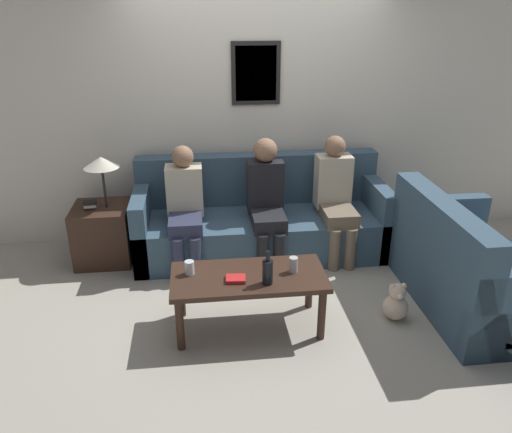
# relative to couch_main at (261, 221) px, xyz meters

# --- Properties ---
(ground_plane) EXTENTS (16.00, 16.00, 0.00)m
(ground_plane) POSITION_rel_couch_main_xyz_m (0.00, -0.54, -0.31)
(ground_plane) COLOR #ADA899
(wall_back) EXTENTS (9.00, 0.08, 2.60)m
(wall_back) POSITION_rel_couch_main_xyz_m (0.00, 0.45, 0.99)
(wall_back) COLOR silver
(wall_back) RESTS_ON ground_plane
(couch_main) EXTENTS (2.46, 0.88, 0.93)m
(couch_main) POSITION_rel_couch_main_xyz_m (0.00, 0.00, 0.00)
(couch_main) COLOR #385166
(couch_main) RESTS_ON ground_plane
(couch_side) EXTENTS (0.88, 1.50, 0.93)m
(couch_side) POSITION_rel_couch_main_xyz_m (1.56, -1.20, 0.00)
(couch_side) COLOR #385166
(couch_side) RESTS_ON ground_plane
(coffee_table) EXTENTS (1.17, 0.55, 0.46)m
(coffee_table) POSITION_rel_couch_main_xyz_m (-0.26, -1.31, 0.08)
(coffee_table) COLOR #382319
(coffee_table) RESTS_ON ground_plane
(side_table_with_lamp) EXTENTS (0.52, 0.52, 1.05)m
(side_table_with_lamp) POSITION_rel_couch_main_xyz_m (-1.54, -0.04, 0.01)
(side_table_with_lamp) COLOR #382319
(side_table_with_lamp) RESTS_ON ground_plane
(wine_bottle) EXTENTS (0.08, 0.08, 0.26)m
(wine_bottle) POSITION_rel_couch_main_xyz_m (-0.14, -1.44, 0.25)
(wine_bottle) COLOR black
(wine_bottle) RESTS_ON coffee_table
(drinking_glass) EXTENTS (0.07, 0.07, 0.11)m
(drinking_glass) POSITION_rel_couch_main_xyz_m (-0.70, -1.24, 0.20)
(drinking_glass) COLOR silver
(drinking_glass) RESTS_ON coffee_table
(book_stack) EXTENTS (0.15, 0.12, 0.03)m
(book_stack) POSITION_rel_couch_main_xyz_m (-0.36, -1.38, 0.16)
(book_stack) COLOR red
(book_stack) RESTS_ON coffee_table
(soda_can) EXTENTS (0.07, 0.07, 0.12)m
(soda_can) POSITION_rel_couch_main_xyz_m (0.08, -1.30, 0.21)
(soda_can) COLOR #BCBCC1
(soda_can) RESTS_ON coffee_table
(person_left) EXTENTS (0.34, 0.61, 1.14)m
(person_left) POSITION_rel_couch_main_xyz_m (-0.74, -0.20, 0.30)
(person_left) COLOR #2D334C
(person_left) RESTS_ON ground_plane
(person_middle) EXTENTS (0.34, 0.61, 1.18)m
(person_middle) POSITION_rel_couch_main_xyz_m (0.03, -0.20, 0.33)
(person_middle) COLOR black
(person_middle) RESTS_ON ground_plane
(person_right) EXTENTS (0.34, 0.63, 1.17)m
(person_right) POSITION_rel_couch_main_xyz_m (0.71, -0.16, 0.31)
(person_right) COLOR #756651
(person_right) RESTS_ON ground_plane
(teddy_bear) EXTENTS (0.20, 0.20, 0.32)m
(teddy_bear) POSITION_rel_couch_main_xyz_m (0.92, -1.34, -0.18)
(teddy_bear) COLOR beige
(teddy_bear) RESTS_ON ground_plane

